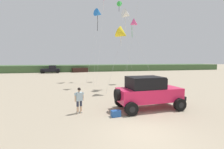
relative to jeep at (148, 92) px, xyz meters
name	(u,v)px	position (x,y,z in m)	size (l,w,h in m)	color
ground_plane	(144,133)	(-1.94, -3.49, -1.20)	(220.00, 220.00, 0.00)	tan
dune_ridge	(86,68)	(-0.38, 41.09, -0.28)	(90.00, 9.16, 1.83)	#426038
jeep	(148,92)	(0.00, 0.00, 0.00)	(4.89, 2.50, 2.26)	#EA2151
person_watching	(79,99)	(-4.72, 0.18, -0.26)	(0.60, 0.40, 1.67)	#DBB28E
cooler_box	(116,113)	(-2.62, -1.00, -1.01)	(0.56, 0.36, 0.38)	#23519E
distant_pickup	(51,69)	(-10.02, 34.81, -0.26)	(4.64, 2.46, 1.98)	black
distant_sedan	(80,70)	(-2.61, 36.03, -0.60)	(4.20, 1.70, 1.20)	black
kite_pink_ribbon	(120,5)	(2.76, 15.86, 10.99)	(1.03, 6.17, 12.83)	green
kite_yellow_diamond	(99,14)	(-1.66, 10.36, 7.90)	(2.62, 2.93, 9.73)	blue
kite_red_delta	(133,23)	(3.76, 12.65, 7.49)	(3.29, 3.83, 9.54)	#E04C93
kite_blue_swept	(127,14)	(1.50, 8.94, 7.64)	(3.31, 3.89, 9.59)	white
kite_purple_stunt	(122,34)	(-0.02, 5.88, 4.84)	(2.98, 2.04, 6.88)	yellow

